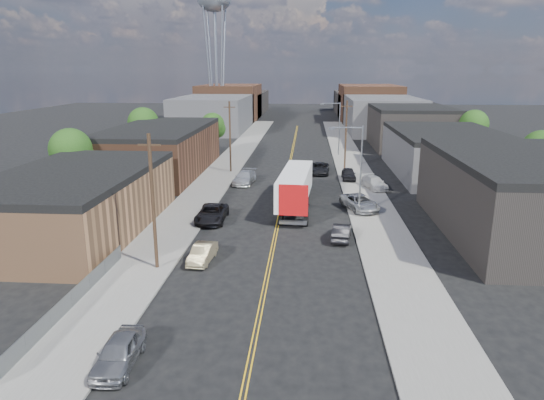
% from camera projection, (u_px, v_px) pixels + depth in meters
% --- Properties ---
extents(ground, '(260.00, 260.00, 0.00)m').
position_uv_depth(ground, '(292.00, 155.00, 83.31)').
color(ground, black).
rests_on(ground, ground).
extents(centerline, '(0.32, 120.00, 0.01)m').
position_uv_depth(centerline, '(288.00, 173.00, 68.86)').
color(centerline, gold).
rests_on(centerline, ground).
extents(sidewalk_left, '(5.00, 140.00, 0.15)m').
position_uv_depth(sidewalk_left, '(222.00, 172.00, 69.52)').
color(sidewalk_left, slate).
rests_on(sidewalk_left, ground).
extents(sidewalk_right, '(5.00, 140.00, 0.15)m').
position_uv_depth(sidewalk_right, '(355.00, 174.00, 68.17)').
color(sidewalk_right, slate).
rests_on(sidewalk_right, ground).
extents(warehouse_tan, '(12.00, 22.00, 5.60)m').
position_uv_depth(warehouse_tan, '(75.00, 201.00, 43.41)').
color(warehouse_tan, '#926543').
rests_on(warehouse_tan, ground).
extents(warehouse_brown, '(12.00, 26.00, 6.60)m').
position_uv_depth(warehouse_brown, '(160.00, 150.00, 68.32)').
color(warehouse_brown, '#523121').
rests_on(warehouse_brown, ground).
extents(industrial_right_a, '(14.00, 22.00, 7.10)m').
position_uv_depth(industrial_right_a, '(528.00, 196.00, 42.31)').
color(industrial_right_a, black).
rests_on(industrial_right_a, ground).
extents(industrial_right_b, '(14.00, 24.00, 6.10)m').
position_uv_depth(industrial_right_b, '(446.00, 153.00, 67.48)').
color(industrial_right_b, '#373739').
rests_on(industrial_right_b, ground).
extents(industrial_right_c, '(14.00, 22.00, 7.60)m').
position_uv_depth(industrial_right_c, '(409.00, 126.00, 92.32)').
color(industrial_right_c, black).
rests_on(industrial_right_c, ground).
extents(skyline_left_a, '(16.00, 30.00, 8.00)m').
position_uv_depth(skyline_left_a, '(214.00, 113.00, 117.39)').
color(skyline_left_a, '#373739').
rests_on(skyline_left_a, ground).
extents(skyline_right_a, '(16.00, 30.00, 8.00)m').
position_uv_depth(skyline_right_a, '(381.00, 114.00, 114.56)').
color(skyline_right_a, '#373739').
rests_on(skyline_right_a, ground).
extents(skyline_left_b, '(16.00, 26.00, 10.00)m').
position_uv_depth(skyline_left_b, '(230.00, 102.00, 141.20)').
color(skyline_left_b, '#523121').
rests_on(skyline_left_b, ground).
extents(skyline_right_b, '(16.00, 26.00, 10.00)m').
position_uv_depth(skyline_right_b, '(369.00, 103.00, 138.37)').
color(skyline_right_b, '#523121').
rests_on(skyline_right_b, ground).
extents(skyline_left_c, '(16.00, 40.00, 7.00)m').
position_uv_depth(skyline_left_c, '(240.00, 103.00, 160.85)').
color(skyline_left_c, black).
rests_on(skyline_left_c, ground).
extents(skyline_right_c, '(16.00, 40.00, 7.00)m').
position_uv_depth(skyline_right_c, '(361.00, 104.00, 158.02)').
color(skyline_right_c, black).
rests_on(skyline_right_c, ground).
extents(water_tower, '(9.00, 9.00, 36.90)m').
position_uv_depth(water_tower, '(214.00, 4.00, 125.04)').
color(water_tower, gray).
rests_on(water_tower, ground).
extents(streetlight_near, '(3.39, 0.25, 9.00)m').
position_uv_depth(streetlight_near, '(357.00, 163.00, 47.68)').
color(streetlight_near, gray).
rests_on(streetlight_near, ground).
extents(streetlight_far, '(3.39, 0.25, 9.00)m').
position_uv_depth(streetlight_far, '(337.00, 124.00, 81.39)').
color(streetlight_far, gray).
rests_on(streetlight_far, ground).
extents(utility_pole_left_near, '(1.60, 0.26, 10.00)m').
position_uv_depth(utility_pole_left_near, '(153.00, 202.00, 34.40)').
color(utility_pole_left_near, black).
rests_on(utility_pole_left_near, ground).
extents(utility_pole_left_far, '(1.60, 0.26, 10.00)m').
position_uv_depth(utility_pole_left_far, '(230.00, 136.00, 68.11)').
color(utility_pole_left_far, black).
rests_on(utility_pole_left_far, ground).
extents(utility_pole_right, '(1.60, 0.26, 10.00)m').
position_uv_depth(utility_pole_right, '(346.00, 135.00, 69.84)').
color(utility_pole_right, black).
rests_on(utility_pole_right, ground).
extents(chainlink_fence, '(0.05, 16.00, 1.22)m').
position_uv_depth(chainlink_fence, '(72.00, 299.00, 29.54)').
color(chainlink_fence, slate).
rests_on(chainlink_fence, ground).
extents(tree_left_near, '(4.85, 4.76, 7.91)m').
position_uv_depth(tree_left_near, '(72.00, 152.00, 54.77)').
color(tree_left_near, black).
rests_on(tree_left_near, ground).
extents(tree_left_mid, '(5.10, 5.04, 8.37)m').
position_uv_depth(tree_left_mid, '(144.00, 125.00, 78.76)').
color(tree_left_mid, black).
rests_on(tree_left_mid, ground).
extents(tree_left_far, '(4.35, 4.20, 6.97)m').
position_uv_depth(tree_left_far, '(213.00, 127.00, 85.03)').
color(tree_left_far, black).
rests_on(tree_left_far, ground).
extents(tree_right_near, '(4.60, 4.48, 7.44)m').
position_uv_depth(tree_right_near, '(541.00, 152.00, 56.81)').
color(tree_right_near, black).
rests_on(tree_right_near, ground).
extents(tree_right_far, '(4.85, 4.76, 7.91)m').
position_uv_depth(tree_right_far, '(474.00, 126.00, 79.84)').
color(tree_right_far, black).
rests_on(tree_right_far, ground).
extents(semi_truck, '(3.60, 15.99, 4.14)m').
position_uv_depth(semi_truck, '(296.00, 184.00, 51.76)').
color(semi_truck, silver).
rests_on(semi_truck, ground).
extents(car_left_a, '(1.88, 4.45, 1.50)m').
position_uv_depth(car_left_a, '(119.00, 352.00, 23.86)').
color(car_left_a, gray).
rests_on(car_left_a, ground).
extents(car_left_b, '(1.74, 4.16, 1.34)m').
position_uv_depth(car_left_b, '(202.00, 253.00, 36.94)').
color(car_left_b, '#91835F').
rests_on(car_left_b, ground).
extents(car_left_c, '(2.69, 5.73, 1.59)m').
position_uv_depth(car_left_c, '(212.00, 213.00, 46.74)').
color(car_left_c, black).
rests_on(car_left_c, ground).
extents(car_left_d, '(2.97, 5.79, 1.61)m').
position_uv_depth(car_left_d, '(245.00, 178.00, 62.26)').
color(car_left_d, '#B8BBBE').
rests_on(car_left_d, ground).
extents(car_right_oncoming, '(2.03, 4.37, 1.39)m').
position_uv_depth(car_right_oncoming, '(341.00, 232.00, 41.75)').
color(car_right_oncoming, black).
rests_on(car_right_oncoming, ground).
extents(car_right_lot_a, '(4.30, 6.13, 1.55)m').
position_uv_depth(car_right_lot_a, '(360.00, 202.00, 50.18)').
color(car_right_lot_a, '#9FA1A4').
rests_on(car_right_lot_a, sidewalk_right).
extents(car_right_lot_b, '(3.23, 5.25, 1.42)m').
position_uv_depth(car_right_lot_b, '(375.00, 183.00, 59.20)').
color(car_right_lot_b, '#B1B1B1').
rests_on(car_right_lot_b, sidewalk_right).
extents(car_right_lot_c, '(1.77, 4.37, 1.49)m').
position_uv_depth(car_right_lot_c, '(349.00, 174.00, 64.02)').
color(car_right_lot_c, black).
rests_on(car_right_lot_c, sidewalk_right).
extents(car_ahead_truck, '(2.91, 5.67, 1.53)m').
position_uv_depth(car_ahead_truck, '(320.00, 168.00, 68.26)').
color(car_ahead_truck, black).
rests_on(car_ahead_truck, ground).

